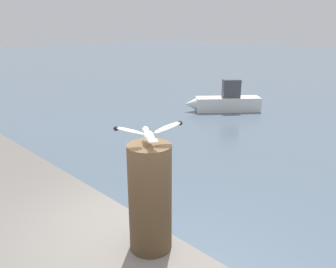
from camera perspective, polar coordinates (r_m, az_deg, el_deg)
The scene contains 3 objects.
mooring_post at distance 3.32m, azimuth -3.10°, elevation -10.96°, with size 0.43×0.43×1.11m, color #4C3823.
seagull at distance 3.05m, azimuth -3.33°, elevation 0.18°, with size 0.40×0.61×0.21m.
boat_white at distance 14.25m, azimuth 9.31°, elevation 5.45°, with size 2.61×2.87×1.34m.
Camera 1 is at (2.31, -2.23, 3.41)m, focal length 35.44 mm.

